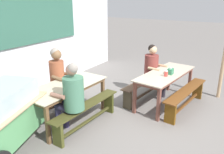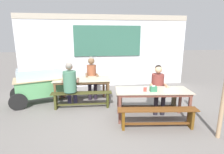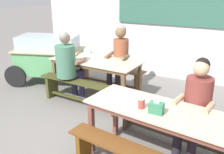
{
  "view_description": "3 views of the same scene",
  "coord_description": "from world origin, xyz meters",
  "px_view_note": "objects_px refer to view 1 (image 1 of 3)",
  "views": [
    {
      "loc": [
        -4.01,
        -1.71,
        2.35
      ],
      "look_at": [
        -0.32,
        0.53,
        0.86
      ],
      "focal_mm": 37.86,
      "sensor_mm": 36.0,
      "label": 1
    },
    {
      "loc": [
        -0.7,
        -4.04,
        2.01
      ],
      "look_at": [
        0.01,
        1.02,
        0.81
      ],
      "focal_mm": 28.04,
      "sensor_mm": 36.0,
      "label": 2
    },
    {
      "loc": [
        1.53,
        -2.67,
        2.05
      ],
      "look_at": [
        -0.23,
        0.65,
        0.69
      ],
      "focal_mm": 40.14,
      "sensor_mm": 36.0,
      "label": 3
    }
  ],
  "objects_px": {
    "bench_near_back": "(145,87)",
    "person_center_facing": "(60,76)",
    "bench_near_front": "(186,96)",
    "condiment_jar": "(166,74)",
    "dining_table_far": "(66,89)",
    "bench_far_back": "(49,100)",
    "person_right_near_table": "(154,68)",
    "bench_far_front": "(86,112)",
    "dining_table_near": "(165,76)",
    "food_cart": "(0,117)",
    "tissue_box": "(170,71)",
    "person_left_back_turned": "(71,95)"
  },
  "relations": [
    {
      "from": "dining_table_near",
      "to": "condiment_jar",
      "type": "distance_m",
      "value": 0.27
    },
    {
      "from": "dining_table_far",
      "to": "bench_far_front",
      "type": "xyz_separation_m",
      "value": [
        -0.02,
        -0.5,
        -0.36
      ]
    },
    {
      "from": "dining_table_near",
      "to": "bench_far_back",
      "type": "xyz_separation_m",
      "value": [
        -1.7,
        1.88,
        -0.36
      ]
    },
    {
      "from": "dining_table_near",
      "to": "tissue_box",
      "type": "distance_m",
      "value": 0.18
    },
    {
      "from": "condiment_jar",
      "to": "person_left_back_turned",
      "type": "bearing_deg",
      "value": 150.55
    },
    {
      "from": "person_right_near_table",
      "to": "person_center_facing",
      "type": "bearing_deg",
      "value": 140.97
    },
    {
      "from": "condiment_jar",
      "to": "tissue_box",
      "type": "bearing_deg",
      "value": -10.84
    },
    {
      "from": "person_center_facing",
      "to": "tissue_box",
      "type": "relative_size",
      "value": 8.6
    },
    {
      "from": "dining_table_far",
      "to": "bench_near_front",
      "type": "relative_size",
      "value": 0.97
    },
    {
      "from": "food_cart",
      "to": "dining_table_near",
      "type": "bearing_deg",
      "value": -26.82
    },
    {
      "from": "condiment_jar",
      "to": "person_right_near_table",
      "type": "bearing_deg",
      "value": 42.67
    },
    {
      "from": "dining_table_far",
      "to": "dining_table_near",
      "type": "relative_size",
      "value": 0.93
    },
    {
      "from": "bench_far_front",
      "to": "person_right_near_table",
      "type": "xyz_separation_m",
      "value": [
        2.04,
        -0.48,
        0.42
      ]
    },
    {
      "from": "person_left_back_turned",
      "to": "bench_far_front",
      "type": "bearing_deg",
      "value": -12.76
    },
    {
      "from": "dining_table_far",
      "to": "bench_far_back",
      "type": "height_order",
      "value": "dining_table_far"
    },
    {
      "from": "food_cart",
      "to": "condiment_jar",
      "type": "bearing_deg",
      "value": -29.83
    },
    {
      "from": "person_left_back_turned",
      "to": "person_center_facing",
      "type": "xyz_separation_m",
      "value": [
        0.62,
        0.85,
        0.02
      ]
    },
    {
      "from": "dining_table_far",
      "to": "person_right_near_table",
      "type": "distance_m",
      "value": 2.25
    },
    {
      "from": "food_cart",
      "to": "person_center_facing",
      "type": "xyz_separation_m",
      "value": [
        1.6,
        0.27,
        0.14
      ]
    },
    {
      "from": "bench_far_front",
      "to": "tissue_box",
      "type": "xyz_separation_m",
      "value": [
        1.71,
        -1.0,
        0.5
      ]
    },
    {
      "from": "dining_table_near",
      "to": "person_center_facing",
      "type": "height_order",
      "value": "person_center_facing"
    },
    {
      "from": "bench_near_back",
      "to": "person_center_facing",
      "type": "bearing_deg",
      "value": 138.64
    },
    {
      "from": "bench_far_front",
      "to": "person_right_near_table",
      "type": "distance_m",
      "value": 2.14
    },
    {
      "from": "person_center_facing",
      "to": "condiment_jar",
      "type": "bearing_deg",
      "value": -57.38
    },
    {
      "from": "dining_table_near",
      "to": "person_right_near_table",
      "type": "distance_m",
      "value": 0.51
    },
    {
      "from": "person_center_facing",
      "to": "person_right_near_table",
      "type": "xyz_separation_m",
      "value": [
        1.73,
        -1.4,
        -0.05
      ]
    },
    {
      "from": "bench_far_back",
      "to": "food_cart",
      "type": "bearing_deg",
      "value": -164.98
    },
    {
      "from": "person_left_back_turned",
      "to": "person_center_facing",
      "type": "relative_size",
      "value": 0.98
    },
    {
      "from": "dining_table_far",
      "to": "bench_far_front",
      "type": "height_order",
      "value": "dining_table_far"
    },
    {
      "from": "bench_near_front",
      "to": "condiment_jar",
      "type": "xyz_separation_m",
      "value": [
        -0.16,
        0.42,
        0.49
      ]
    },
    {
      "from": "dining_table_far",
      "to": "dining_table_near",
      "type": "height_order",
      "value": "same"
    },
    {
      "from": "bench_near_front",
      "to": "tissue_box",
      "type": "height_order",
      "value": "tissue_box"
    },
    {
      "from": "food_cart",
      "to": "person_right_near_table",
      "type": "relative_size",
      "value": 1.51
    },
    {
      "from": "bench_near_back",
      "to": "bench_near_front",
      "type": "bearing_deg",
      "value": -96.71
    },
    {
      "from": "bench_far_front",
      "to": "food_cart",
      "type": "relative_size",
      "value": 0.89
    },
    {
      "from": "food_cart",
      "to": "condiment_jar",
      "type": "xyz_separation_m",
      "value": [
        2.8,
        -1.61,
        0.18
      ]
    },
    {
      "from": "dining_table_far",
      "to": "person_left_back_turned",
      "type": "height_order",
      "value": "person_left_back_turned"
    },
    {
      "from": "person_left_back_turned",
      "to": "bench_near_back",
      "type": "bearing_deg",
      "value": -12.26
    },
    {
      "from": "bench_near_back",
      "to": "person_right_near_table",
      "type": "bearing_deg",
      "value": -20.98
    },
    {
      "from": "bench_near_back",
      "to": "person_right_near_table",
      "type": "xyz_separation_m",
      "value": [
        0.24,
        -0.09,
        0.43
      ]
    },
    {
      "from": "dining_table_near",
      "to": "condiment_jar",
      "type": "xyz_separation_m",
      "value": [
        -0.22,
        -0.08,
        0.14
      ]
    },
    {
      "from": "food_cart",
      "to": "tissue_box",
      "type": "relative_size",
      "value": 12.17
    },
    {
      "from": "bench_far_back",
      "to": "tissue_box",
      "type": "bearing_deg",
      "value": -50.2
    },
    {
      "from": "dining_table_far",
      "to": "person_right_near_table",
      "type": "relative_size",
      "value": 1.36
    },
    {
      "from": "food_cart",
      "to": "person_left_back_turned",
      "type": "xyz_separation_m",
      "value": [
        0.97,
        -0.57,
        0.13
      ]
    },
    {
      "from": "bench_far_front",
      "to": "food_cart",
      "type": "xyz_separation_m",
      "value": [
        -1.28,
        0.64,
        0.32
      ]
    },
    {
      "from": "bench_near_front",
      "to": "food_cart",
      "type": "distance_m",
      "value": 3.61
    },
    {
      "from": "bench_far_front",
      "to": "food_cart",
      "type": "distance_m",
      "value": 1.47
    },
    {
      "from": "bench_near_back",
      "to": "bench_near_front",
      "type": "height_order",
      "value": "same"
    },
    {
      "from": "dining_table_far",
      "to": "bench_near_front",
      "type": "distance_m",
      "value": 2.54
    }
  ]
}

